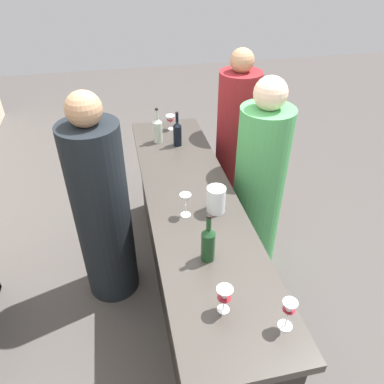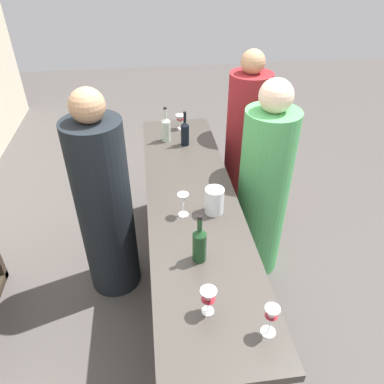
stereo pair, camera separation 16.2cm
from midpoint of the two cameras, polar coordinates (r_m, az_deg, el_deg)
name	(u,v)px [view 1 (the left image)]	position (r m, az deg, el deg)	size (l,w,h in m)	color
ground_plane	(192,290)	(3.07, -1.56, -14.89)	(12.00, 12.00, 0.00)	#4C4744
bar_counter	(192,248)	(2.73, -1.71, -8.68)	(2.48, 0.60, 0.92)	#2A2723
wine_bottle_leftmost_olive_green	(208,243)	(1.94, 0.11, -7.93)	(0.07, 0.07, 0.30)	#193D1E
wine_bottle_second_left_near_black	(177,133)	(3.02, -3.83, 9.07)	(0.07, 0.07, 0.29)	black
wine_bottle_center_clear_pale	(158,129)	(3.09, -6.86, 9.55)	(0.08, 0.08, 0.29)	#B7C6B2
wine_glass_near_left	(289,310)	(1.70, 11.97, -17.54)	(0.07, 0.07, 0.17)	white
wine_glass_near_center	(170,120)	(3.31, -4.78, 11.05)	(0.08, 0.08, 0.13)	white
wine_glass_near_right	(224,296)	(1.73, 2.26, -15.83)	(0.08, 0.08, 0.15)	white
wine_glass_far_left	(186,201)	(2.23, -3.09, -1.40)	(0.07, 0.07, 0.16)	white
water_pitcher	(216,200)	(2.28, 1.71, -1.22)	(0.12, 0.12, 0.17)	silver
person_left_guest	(258,188)	(2.87, 8.66, 0.51)	(0.40, 0.40, 1.61)	#4CA559
person_center_guest	(235,148)	(3.38, 5.37, 6.80)	(0.37, 0.37, 1.63)	maroon
person_right_guest	(102,212)	(2.69, -15.39, -3.06)	(0.41, 0.41, 1.62)	black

